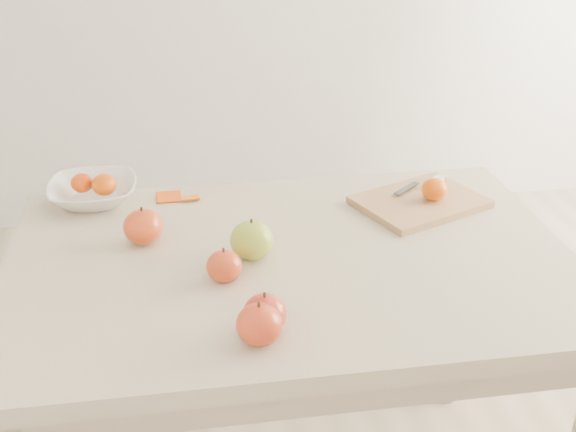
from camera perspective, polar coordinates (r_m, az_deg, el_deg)
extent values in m
cube|color=beige|center=(1.55, 0.29, -3.80)|extent=(1.20, 0.80, 0.04)
cylinder|color=#BCAA8E|center=(2.05, -16.65, -9.14)|extent=(0.06, 0.06, 0.71)
cylinder|color=#BCAA8E|center=(2.16, 13.16, -6.63)|extent=(0.06, 0.06, 0.71)
cube|color=tan|center=(1.78, 10.38, 1.09)|extent=(0.35, 0.31, 0.02)
ellipsoid|color=orange|center=(1.77, 11.49, 2.08)|extent=(0.06, 0.06, 0.05)
imported|color=white|center=(1.82, -15.14, 1.84)|extent=(0.21, 0.21, 0.05)
ellipsoid|color=#DE3B07|center=(1.83, -15.98, 2.53)|extent=(0.05, 0.05, 0.05)
ellipsoid|color=#CA5E07|center=(1.80, -14.33, 2.42)|extent=(0.06, 0.06, 0.05)
cube|color=#DA4C0F|center=(1.81, -9.41, 1.36)|extent=(0.06, 0.05, 0.01)
cube|color=orange|center=(1.80, -7.74, 1.36)|extent=(0.05, 0.04, 0.01)
cube|color=white|center=(1.86, 11.44, 2.65)|extent=(0.07, 0.06, 0.01)
cube|color=#3A3D42|center=(1.81, 9.34, 2.17)|extent=(0.08, 0.07, 0.00)
ellipsoid|color=olive|center=(1.51, -2.88, -1.93)|extent=(0.09, 0.09, 0.08)
ellipsoid|color=#8E0404|center=(1.26, -2.30, -8.56)|extent=(0.08, 0.08, 0.07)
ellipsoid|color=#A41005|center=(1.44, -5.06, -3.96)|extent=(0.07, 0.07, 0.06)
ellipsoid|color=#8A0308|center=(1.29, -1.84, -7.69)|extent=(0.08, 0.08, 0.07)
ellipsoid|color=maroon|center=(1.60, -11.37, -0.83)|extent=(0.09, 0.09, 0.08)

